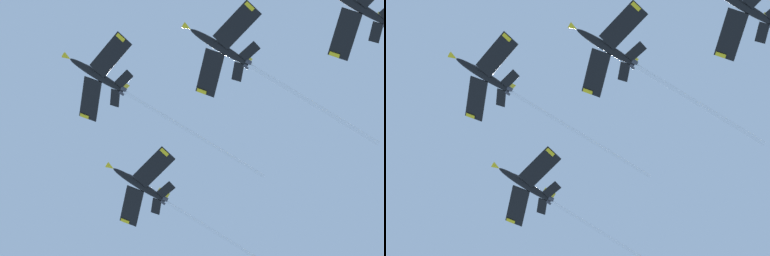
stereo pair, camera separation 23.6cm
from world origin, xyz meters
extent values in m
ellipsoid|color=black|center=(20.54, 24.96, 145.64)|extent=(11.79, 4.18, 5.43)
cone|color=yellow|center=(14.42, 26.37, 147.96)|extent=(2.14, 1.60, 1.68)
ellipsoid|color=black|center=(18.83, 25.36, 146.93)|extent=(3.09, 1.63, 1.81)
cube|color=black|center=(20.06, 19.64, 145.27)|extent=(3.61, 9.06, 1.43)
cube|color=yellow|center=(19.45, 15.57, 145.28)|extent=(1.74, 0.73, 0.74)
cube|color=black|center=(22.43, 29.97, 145.27)|extent=(7.15, 9.59, 1.43)
cube|color=yellow|center=(23.66, 33.89, 145.28)|extent=(1.86, 1.41, 0.74)
cube|color=black|center=(24.61, 21.69, 143.91)|extent=(2.06, 3.74, 0.77)
cube|color=black|center=(25.63, 26.14, 143.91)|extent=(3.35, 3.98, 0.77)
cube|color=yellow|center=(25.41, 23.85, 145.29)|extent=(3.18, 0.90, 3.46)
cylinder|color=#38383D|center=(25.71, 23.32, 143.54)|extent=(1.36, 1.05, 1.10)
cylinder|color=#38383D|center=(25.92, 24.19, 143.54)|extent=(1.36, 1.05, 1.10)
cylinder|color=white|center=(40.05, 20.49, 138.15)|extent=(28.50, 7.21, 11.31)
ellipsoid|color=black|center=(32.80, 3.54, 138.97)|extent=(11.85, 3.99, 5.27)
cone|color=yellow|center=(26.62, 4.84, 141.20)|extent=(2.11, 1.57, 1.66)
ellipsoid|color=black|center=(31.06, 3.91, 140.23)|extent=(3.08, 1.58, 1.78)
cube|color=black|center=(32.42, -1.79, 138.61)|extent=(3.80, 9.12, 1.38)
cube|color=yellow|center=(31.89, -5.87, 138.62)|extent=(1.76, 0.76, 0.71)
cube|color=black|center=(34.60, 8.58, 138.61)|extent=(7.04, 9.61, 1.38)
cube|color=yellow|center=(35.76, 12.53, 138.62)|extent=(1.87, 1.39, 0.71)
cube|color=black|center=(36.95, 0.34, 137.31)|extent=(2.13, 3.77, 0.75)
cube|color=black|center=(37.89, 4.80, 137.31)|extent=(3.31, 3.99, 0.75)
cube|color=yellow|center=(37.69, 2.51, 138.70)|extent=(3.16, 0.83, 3.44)
cylinder|color=#38383D|center=(38.03, 1.98, 136.95)|extent=(1.35, 1.03, 1.09)
cylinder|color=#38383D|center=(38.22, 2.86, 136.95)|extent=(1.35, 1.03, 1.09)
cylinder|color=white|center=(50.51, -0.18, 132.49)|extent=(24.91, 6.11, 9.67)
ellipsoid|color=black|center=(39.35, 37.09, 139.25)|extent=(11.88, 3.91, 5.18)
cone|color=yellow|center=(33.14, 38.35, 141.42)|extent=(2.10, 1.55, 1.65)
ellipsoid|color=black|center=(37.59, 37.44, 140.50)|extent=(3.08, 1.56, 1.76)
cube|color=black|center=(39.01, 31.75, 138.90)|extent=(3.87, 9.15, 1.36)
cube|color=yellow|center=(38.51, 27.67, 138.91)|extent=(1.77, 0.78, 0.70)
cube|color=black|center=(41.11, 42.14, 138.90)|extent=(7.00, 9.62, 1.36)
cube|color=yellow|center=(42.24, 46.09, 138.91)|extent=(1.87, 1.38, 0.70)
cube|color=black|center=(43.53, 33.91, 137.63)|extent=(2.15, 3.78, 0.73)
cube|color=black|center=(44.44, 38.38, 137.63)|extent=(3.30, 4.00, 0.73)
cube|color=yellow|center=(44.25, 36.10, 139.02)|extent=(3.15, 0.81, 3.43)
cylinder|color=#38383D|center=(44.61, 35.56, 137.28)|extent=(1.34, 1.02, 1.08)
cylinder|color=#38383D|center=(44.79, 36.45, 137.28)|extent=(1.34, 1.02, 1.08)
cylinder|color=white|center=(59.00, 33.11, 132.28)|extent=(28.60, 6.46, 10.54)
ellipsoid|color=black|center=(44.30, -18.22, 134.08)|extent=(11.78, 4.19, 5.48)
cube|color=black|center=(46.18, -13.22, 133.71)|extent=(7.15, 9.58, 1.45)
cube|color=yellow|center=(47.42, -9.29, 133.72)|extent=(1.86, 1.41, 0.74)
cube|color=black|center=(49.37, -17.05, 132.33)|extent=(3.35, 3.98, 0.78)
cube|color=yellow|center=(49.16, -19.34, 133.71)|extent=(3.19, 0.90, 3.46)
camera|label=1|loc=(-16.10, -52.61, 1.56)|focal=82.84mm
camera|label=2|loc=(-16.29, -52.46, 1.56)|focal=82.84mm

